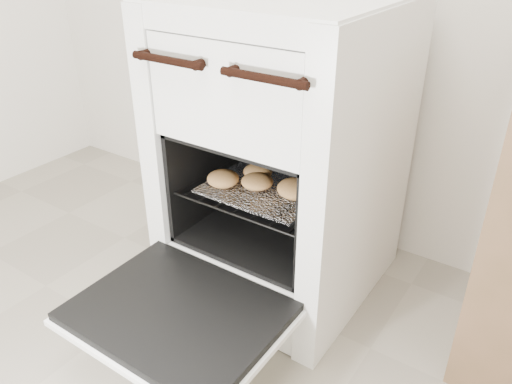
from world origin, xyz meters
TOP-DOWN VIEW (x-y plane):
  - stove at (-0.06, 1.18)m, footprint 0.58×0.65m
  - oven_door at (-0.06, 0.69)m, footprint 0.52×0.41m
  - oven_rack at (-0.06, 1.11)m, footprint 0.42×0.41m
  - foil_sheet at (-0.06, 1.09)m, footprint 0.33×0.29m
  - baked_rolls at (-0.06, 1.07)m, footprint 0.34×0.21m

SIDE VIEW (x-z plane):
  - oven_door at x=-0.06m, z-range 0.18..0.21m
  - oven_rack at x=-0.06m, z-range 0.37..0.38m
  - foil_sheet at x=-0.06m, z-range 0.37..0.38m
  - baked_rolls at x=-0.06m, z-range 0.38..0.43m
  - stove at x=-0.06m, z-range -0.01..0.88m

